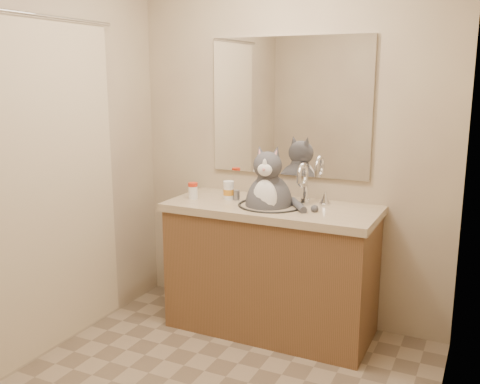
# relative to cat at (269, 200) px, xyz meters

# --- Properties ---
(room) EXTENTS (2.22, 2.52, 2.42)m
(room) POSITION_rel_cat_xyz_m (0.02, -0.95, 0.32)
(room) COLOR gray
(room) RESTS_ON ground
(vanity) EXTENTS (1.34, 0.59, 1.12)m
(vanity) POSITION_rel_cat_xyz_m (0.02, 0.02, -0.44)
(vanity) COLOR brown
(vanity) RESTS_ON ground
(mirror) EXTENTS (1.10, 0.02, 0.90)m
(mirror) POSITION_rel_cat_xyz_m (0.02, 0.29, 0.57)
(mirror) COLOR white
(mirror) RESTS_ON room
(shower_curtain) EXTENTS (0.02, 1.30, 1.93)m
(shower_curtain) POSITION_rel_cat_xyz_m (-1.03, -0.85, 0.15)
(shower_curtain) COLOR beige
(shower_curtain) RESTS_ON ground
(cat) EXTENTS (0.46, 0.37, 0.59)m
(cat) POSITION_rel_cat_xyz_m (0.00, 0.00, 0.00)
(cat) COLOR #49494E
(cat) RESTS_ON vanity
(pill_bottle_redcap) EXTENTS (0.07, 0.07, 0.11)m
(pill_bottle_redcap) POSITION_rel_cat_xyz_m (-0.53, -0.05, 0.02)
(pill_bottle_redcap) COLOR white
(pill_bottle_redcap) RESTS_ON vanity
(pill_bottle_orange) EXTENTS (0.09, 0.09, 0.12)m
(pill_bottle_orange) POSITION_rel_cat_xyz_m (-0.30, 0.04, 0.03)
(pill_bottle_orange) COLOR white
(pill_bottle_orange) RESTS_ON vanity
(grey_canister) EXTENTS (0.05, 0.05, 0.07)m
(grey_canister) POSITION_rel_cat_xyz_m (-0.24, 0.04, 0.00)
(grey_canister) COLOR gray
(grey_canister) RESTS_ON vanity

